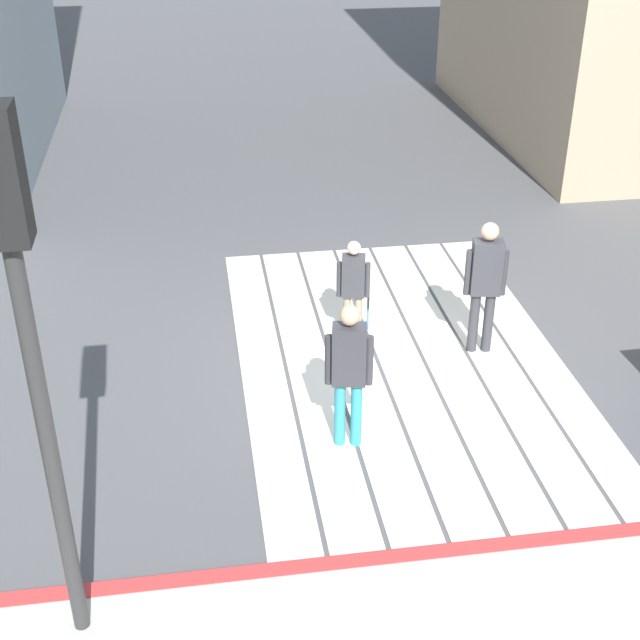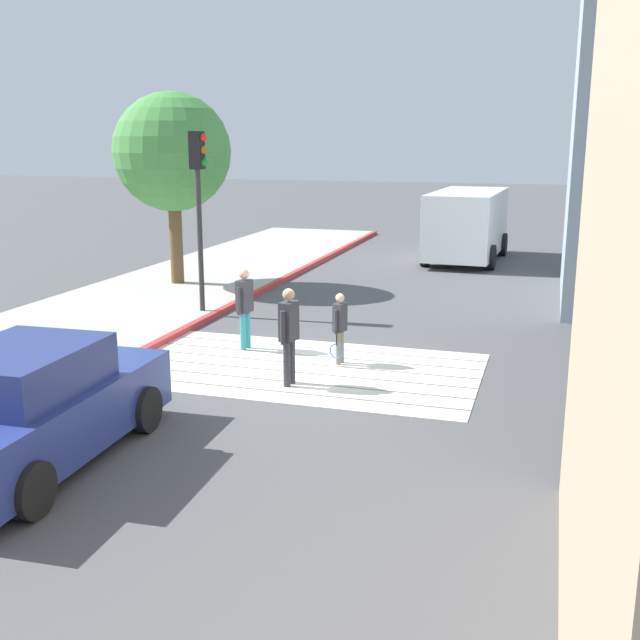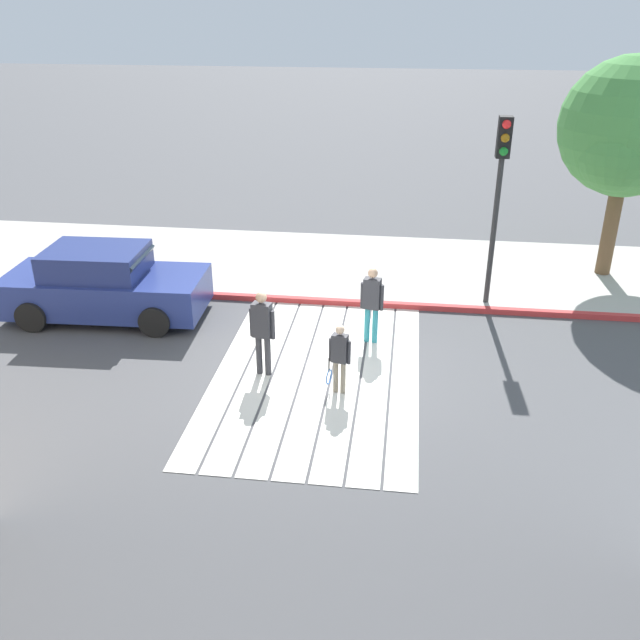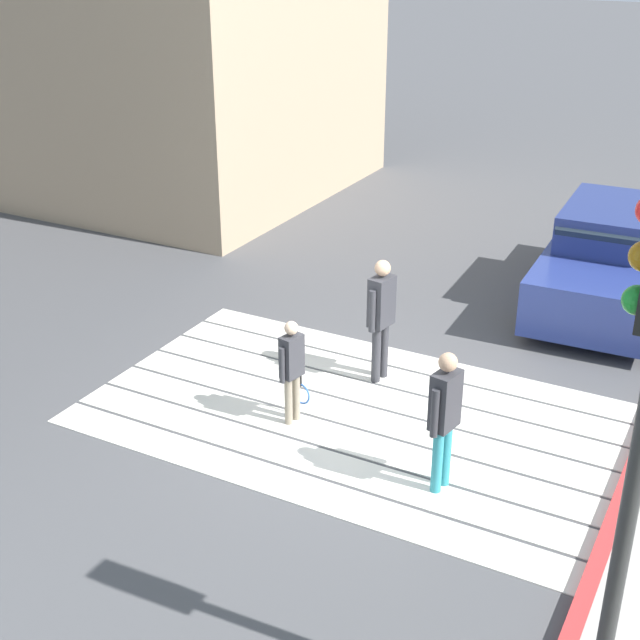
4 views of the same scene
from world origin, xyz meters
name	(u,v)px [view 4 (image 4 of 4)]	position (x,y,z in m)	size (l,w,h in m)	color
ground_plane	(353,415)	(0.00, 0.00, 0.00)	(120.00, 120.00, 0.00)	#4C4C4F
crosswalk_stripes	(353,415)	(0.00, 0.00, 0.01)	(6.40, 3.80, 0.01)	silver
curb_painted	(627,484)	(-3.25, 0.00, 0.07)	(0.16, 40.00, 0.13)	#BC3333
car_parked_near_curb	(611,260)	(-2.00, -4.95, 0.73)	(2.11, 4.37, 1.57)	navy
pedestrian_adult_lead	(445,412)	(-1.48, 0.91, 0.94)	(0.27, 0.47, 1.62)	teal
pedestrian_adult_trailing	(381,312)	(0.11, -0.99, 0.98)	(0.27, 0.49, 1.68)	#333338
pedestrian_child_with_racket	(292,366)	(0.58, 0.47, 0.76)	(0.28, 0.43, 1.34)	gray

